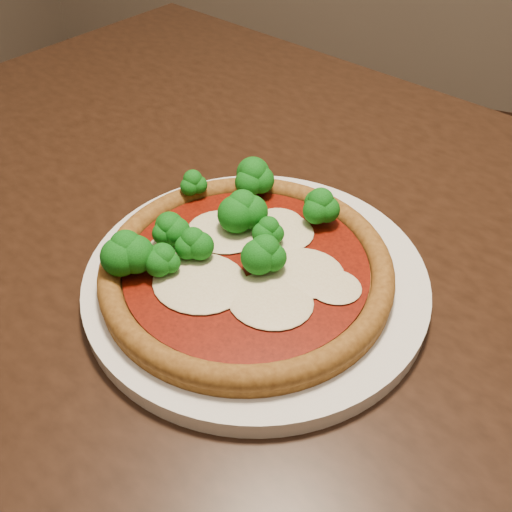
% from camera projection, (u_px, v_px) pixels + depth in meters
% --- Properties ---
extents(dining_table, '(1.52, 1.23, 0.75)m').
position_uv_depth(dining_table, '(295.00, 300.00, 0.67)').
color(dining_table, black).
rests_on(dining_table, floor).
extents(plate, '(0.33, 0.33, 0.02)m').
position_uv_depth(plate, '(256.00, 279.00, 0.56)').
color(plate, silver).
rests_on(plate, dining_table).
extents(pizza, '(0.28, 0.28, 0.06)m').
position_uv_depth(pizza, '(242.00, 257.00, 0.54)').
color(pizza, brown).
rests_on(pizza, plate).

